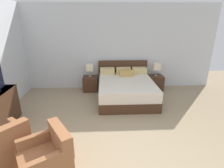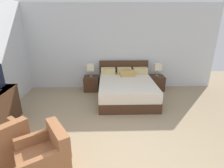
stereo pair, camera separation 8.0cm
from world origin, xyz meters
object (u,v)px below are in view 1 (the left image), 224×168
Objects in this scene: nightstand_right at (155,82)px; table_lamp_left at (90,68)px; nightstand_left at (91,84)px; table_lamp_right at (157,67)px; armchair_companion at (47,159)px; bed at (126,88)px; armchair_by_window at (4,147)px.

nightstand_right is 2.32m from table_lamp_left.
nightstand_right is at bearing 0.00° from nightstand_left.
table_lamp_left is at bearing 180.00° from table_lamp_right.
nightstand_left is at bearing 83.28° from armchair_companion.
table_lamp_right is (1.12, 0.69, 0.49)m from bed.
bed is at bearing 61.40° from armchair_companion.
bed is at bearing -148.35° from table_lamp_right.
table_lamp_right is 4.44m from armchair_companion.
bed is at bearing -31.62° from table_lamp_left.
bed is 4.70× the size of table_lamp_left.
table_lamp_left is at bearing 148.38° from bed.
table_lamp_right is at bearing 90.00° from nightstand_right.
table_lamp_left is at bearing 69.32° from armchair_by_window.
table_lamp_right is at bearing 42.82° from armchair_by_window.
armchair_companion is at bearing -127.15° from nightstand_right.
armchair_companion is at bearing -96.72° from table_lamp_left.
bed is at bearing 47.10° from armchair_by_window.
table_lamp_right is (0.00, 0.00, 0.56)m from nightstand_right.
bed is 1.41m from table_lamp_right.
armchair_by_window is at bearing -110.69° from nightstand_left.
table_lamp_right is 0.45× the size of armchair_companion.
armchair_companion is (-0.41, -3.52, 0.04)m from nightstand_left.
nightstand_left is at bearing -90.00° from table_lamp_left.
table_lamp_right reaches higher than armchair_companion.
armchair_companion reaches higher than nightstand_right.
bed is 2.11× the size of armchair_companion.
nightstand_left is at bearing 148.44° from bed.
nightstand_left is 2.32m from table_lamp_right.
nightstand_left and nightstand_right have the same top height.
nightstand_right is at bearing -90.00° from table_lamp_right.
armchair_by_window is (-1.21, -3.21, 0.04)m from nightstand_left.
table_lamp_left reaches higher than nightstand_left.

